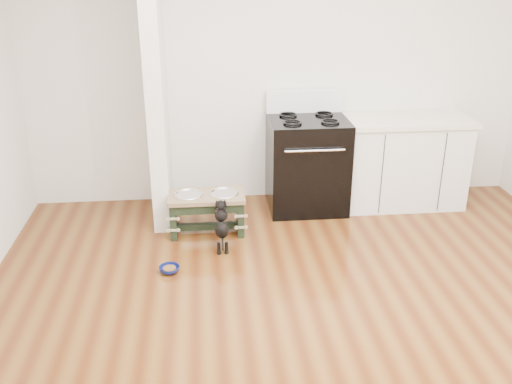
% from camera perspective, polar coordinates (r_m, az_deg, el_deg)
% --- Properties ---
extents(ground, '(5.00, 5.00, 0.00)m').
position_cam_1_polar(ground, '(3.99, 6.95, -14.37)').
color(ground, '#4E240E').
rests_on(ground, ground).
extents(room_shell, '(5.00, 5.00, 5.00)m').
position_cam_1_polar(room_shell, '(3.28, 8.29, 8.80)').
color(room_shell, silver).
rests_on(room_shell, ground).
extents(partition_wall, '(0.15, 0.80, 2.70)m').
position_cam_1_polar(partition_wall, '(5.31, -10.00, 11.08)').
color(partition_wall, silver).
rests_on(partition_wall, ground).
extents(oven_range, '(0.76, 0.69, 1.14)m').
position_cam_1_polar(oven_range, '(5.69, 5.13, 2.96)').
color(oven_range, black).
rests_on(oven_range, ground).
extents(cabinet_run, '(1.24, 0.64, 0.91)m').
position_cam_1_polar(cabinet_run, '(5.96, 14.40, 3.03)').
color(cabinet_run, silver).
rests_on(cabinet_run, ground).
extents(dog_feeder, '(0.69, 0.37, 0.39)m').
position_cam_1_polar(dog_feeder, '(5.22, -4.96, -1.36)').
color(dog_feeder, black).
rests_on(dog_feeder, ground).
extents(puppy, '(0.12, 0.36, 0.42)m').
position_cam_1_polar(puppy, '(4.95, -3.45, -3.23)').
color(puppy, black).
rests_on(puppy, ground).
extents(floor_bowl, '(0.21, 0.21, 0.05)m').
position_cam_1_polar(floor_bowl, '(4.72, -8.66, -7.65)').
color(floor_bowl, '#0C1654').
rests_on(floor_bowl, ground).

